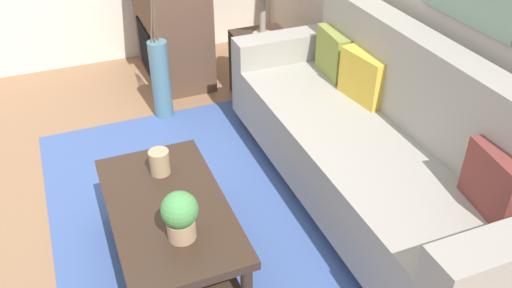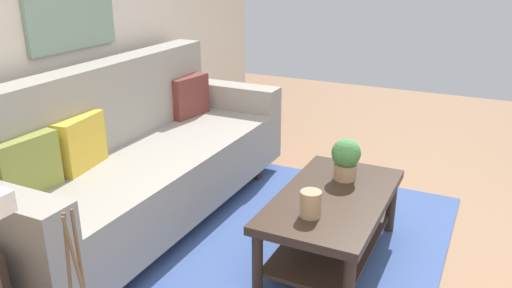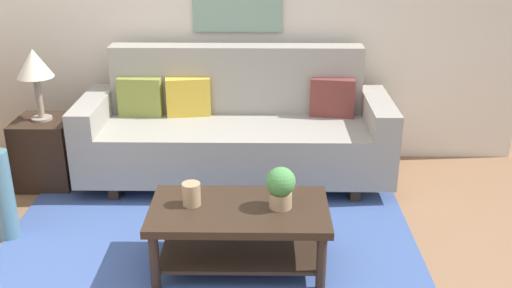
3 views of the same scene
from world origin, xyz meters
name	(u,v)px [view 2 (image 2 of 3)]	position (x,y,z in m)	size (l,w,h in m)	color
wall_back	(47,20)	(0.00, 2.15, 1.35)	(5.24, 0.10, 2.70)	beige
area_rug	(285,269)	(0.00, 0.50, 0.01)	(2.82, 1.67, 0.01)	#3D5693
couch	(141,162)	(0.14, 1.61, 0.43)	(2.48, 0.84, 1.08)	gray
throw_pillow_olive	(26,166)	(-0.65, 1.74, 0.68)	(0.36, 0.12, 0.32)	olive
throw_pillow_mustard	(80,143)	(-0.25, 1.74, 0.68)	(0.36, 0.12, 0.32)	gold
throw_pillow_maroon	(189,96)	(0.93, 1.74, 0.68)	(0.36, 0.12, 0.32)	brown
coffee_table	(332,213)	(0.22, 0.30, 0.31)	(1.10, 0.60, 0.43)	#332319
tabletop_vase	(311,204)	(-0.07, 0.33, 0.50)	(0.11, 0.11, 0.14)	tan
potted_plant_tabletop	(346,158)	(0.47, 0.31, 0.57)	(0.18, 0.18, 0.26)	tan
floor_vase_branch_a	(80,262)	(-1.37, 0.64, 0.83)	(0.01, 0.01, 0.36)	brown
floor_vase_branch_b	(69,266)	(-1.40, 0.66, 0.83)	(0.01, 0.01, 0.36)	brown
floor_vase_branch_c	(77,268)	(-1.40, 0.62, 0.83)	(0.01, 0.01, 0.36)	brown
framed_painting	(70,1)	(0.14, 2.08, 1.46)	(0.74, 0.03, 0.61)	gray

